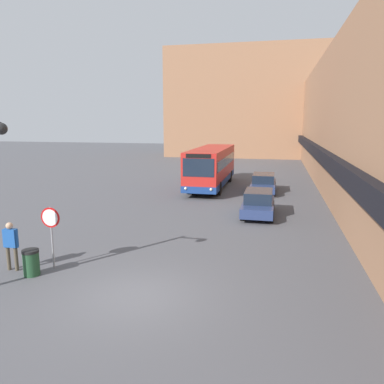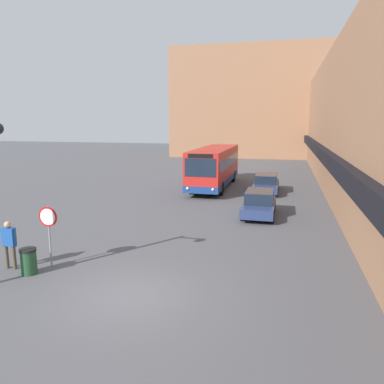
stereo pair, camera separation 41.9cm
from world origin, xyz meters
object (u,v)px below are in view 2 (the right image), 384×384
city_bus (214,166)px  pedestrian (9,240)px  parked_car_middle (266,183)px  parked_car_front (259,203)px  stop_sign (48,223)px  trash_bin (29,261)px

city_bus → pedestrian: size_ratio=5.91×
parked_car_middle → parked_car_front: bearing=-90.0°
city_bus → parked_car_front: 9.85m
parked_car_front → stop_sign: 12.16m
city_bus → pedestrian: city_bus is taller
city_bus → parked_car_middle: (4.32, -1.15, -1.06)m
parked_car_front → parked_car_middle: (0.00, 7.64, -0.03)m
parked_car_front → stop_sign: bearing=-125.8°
parked_car_front → stop_sign: stop_sign is taller
parked_car_middle → pedestrian: 19.90m
city_bus → parked_car_middle: city_bus is taller
parked_car_middle → trash_bin: bearing=-112.1°
parked_car_front → trash_bin: bearing=-125.0°
city_bus → parked_car_middle: 4.60m
city_bus → stop_sign: (-2.77, -18.63, -0.08)m
city_bus → pedestrian: 19.62m
parked_car_front → city_bus: bearing=116.2°
parked_car_middle → pedestrian: pedestrian is taller
city_bus → stop_sign: 18.83m
city_bus → trash_bin: bearing=-99.1°
pedestrian → stop_sign: bearing=20.9°
stop_sign → pedestrian: (-1.33, -0.55, -0.59)m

